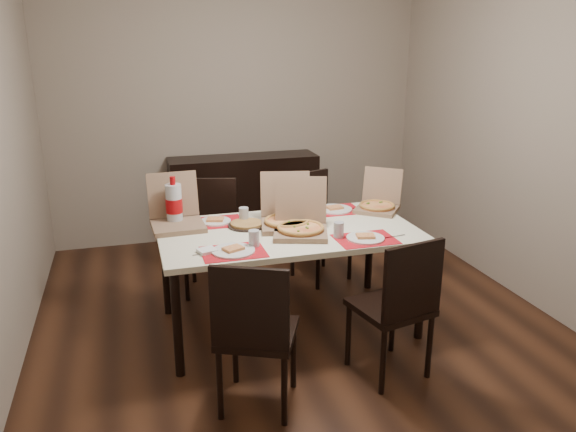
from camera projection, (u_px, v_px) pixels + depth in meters
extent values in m
cube|color=#3F2213|center=(294.00, 318.00, 4.31)|extent=(3.80, 4.00, 0.02)
cube|color=gray|center=(238.00, 114.00, 5.76)|extent=(3.80, 0.02, 2.60)
cube|color=gray|center=(526.00, 137.00, 4.43)|extent=(0.02, 4.00, 2.60)
cube|color=black|center=(244.00, 199.00, 5.80)|extent=(1.50, 0.40, 0.90)
cube|color=#F2EECC|center=(288.00, 232.00, 3.97)|extent=(1.80, 1.00, 0.04)
cylinder|color=black|center=(177.00, 325.00, 3.46)|extent=(0.06, 0.06, 0.71)
cylinder|color=black|center=(421.00, 292.00, 3.90)|extent=(0.06, 0.06, 0.71)
cylinder|color=black|center=(166.00, 271.00, 4.26)|extent=(0.06, 0.06, 0.71)
cylinder|color=black|center=(369.00, 249.00, 4.71)|extent=(0.06, 0.06, 0.71)
cube|color=black|center=(258.00, 333.00, 3.16)|extent=(0.56, 0.56, 0.04)
cube|color=black|center=(250.00, 309.00, 2.91)|extent=(0.39, 0.20, 0.46)
cylinder|color=black|center=(220.00, 385.00, 3.09)|extent=(0.04, 0.04, 0.43)
cylinder|color=black|center=(284.00, 391.00, 3.04)|extent=(0.04, 0.04, 0.43)
cylinder|color=black|center=(235.00, 351.00, 3.43)|extent=(0.04, 0.04, 0.43)
cylinder|color=black|center=(293.00, 355.00, 3.38)|extent=(0.04, 0.04, 0.43)
cube|color=black|center=(390.00, 307.00, 3.47)|extent=(0.50, 0.50, 0.04)
cube|color=black|center=(413.00, 281.00, 3.24)|extent=(0.42, 0.12, 0.46)
cylinder|color=black|center=(383.00, 362.00, 3.31)|extent=(0.04, 0.04, 0.43)
cylinder|color=black|center=(429.00, 347.00, 3.48)|extent=(0.04, 0.04, 0.43)
cylinder|color=black|center=(348.00, 335.00, 3.61)|extent=(0.04, 0.04, 0.43)
cylinder|color=black|center=(393.00, 322.00, 3.78)|extent=(0.04, 0.04, 0.43)
cube|color=black|center=(210.00, 240.00, 4.62)|extent=(0.52, 0.52, 0.04)
cube|color=black|center=(212.00, 205.00, 4.73)|extent=(0.41, 0.14, 0.46)
cylinder|color=black|center=(235.00, 259.00, 4.87)|extent=(0.04, 0.04, 0.43)
cylinder|color=black|center=(193.00, 259.00, 4.86)|extent=(0.04, 0.04, 0.43)
cylinder|color=black|center=(231.00, 275.00, 4.52)|extent=(0.04, 0.04, 0.43)
cylinder|color=black|center=(186.00, 275.00, 4.52)|extent=(0.04, 0.04, 0.43)
cube|color=black|center=(321.00, 229.00, 4.89)|extent=(0.54, 0.54, 0.04)
cube|color=black|center=(308.00, 197.00, 4.96)|extent=(0.41, 0.17, 0.46)
cylinder|color=black|center=(324.00, 245.00, 5.20)|extent=(0.04, 0.04, 0.43)
cylinder|color=black|center=(292.00, 253.00, 5.00)|extent=(0.04, 0.04, 0.43)
cylinder|color=black|center=(350.00, 256.00, 4.92)|extent=(0.04, 0.04, 0.43)
cylinder|color=black|center=(318.00, 266.00, 4.72)|extent=(0.04, 0.04, 0.43)
cube|color=red|center=(233.00, 252.00, 3.54)|extent=(0.40, 0.30, 0.00)
cylinder|color=white|center=(233.00, 251.00, 3.54)|extent=(0.27, 0.27, 0.01)
cube|color=#F7DA7B|center=(233.00, 249.00, 3.53)|extent=(0.15, 0.13, 0.02)
cylinder|color=#A9ADB4|center=(254.00, 239.00, 3.62)|extent=(0.07, 0.07, 0.11)
cube|color=#B2B2B7|center=(208.00, 253.00, 3.52)|extent=(0.20, 0.04, 0.00)
cube|color=white|center=(207.00, 250.00, 3.53)|extent=(0.13, 0.13, 0.02)
cube|color=red|center=(365.00, 239.00, 3.77)|extent=(0.40, 0.30, 0.00)
cylinder|color=white|center=(365.00, 238.00, 3.76)|extent=(0.25, 0.25, 0.01)
cube|color=#F7DA7B|center=(365.00, 236.00, 3.76)|extent=(0.14, 0.11, 0.02)
cylinder|color=#A9ADB4|center=(339.00, 230.00, 3.78)|extent=(0.07, 0.07, 0.11)
cube|color=#B2B2B7|center=(393.00, 237.00, 3.81)|extent=(0.20, 0.04, 0.00)
cube|color=red|center=(215.00, 222.00, 4.11)|extent=(0.40, 0.30, 0.00)
cylinder|color=white|center=(215.00, 221.00, 4.11)|extent=(0.23, 0.23, 0.01)
cube|color=#F7DA7B|center=(215.00, 219.00, 4.11)|extent=(0.14, 0.12, 0.02)
cylinder|color=#A9ADB4|center=(244.00, 215.00, 4.11)|extent=(0.07, 0.07, 0.11)
cube|color=#B2B2B7|center=(196.00, 223.00, 4.09)|extent=(0.20, 0.04, 0.00)
cube|color=white|center=(193.00, 221.00, 4.10)|extent=(0.13, 0.13, 0.02)
cube|color=red|center=(334.00, 210.00, 4.40)|extent=(0.40, 0.30, 0.00)
cylinder|color=white|center=(334.00, 209.00, 4.40)|extent=(0.27, 0.27, 0.01)
cube|color=#F7DA7B|center=(335.00, 207.00, 4.39)|extent=(0.13, 0.10, 0.02)
cylinder|color=#A9ADB4|center=(317.00, 207.00, 4.31)|extent=(0.07, 0.07, 0.11)
cube|color=#B2B2B7|center=(351.00, 209.00, 4.44)|extent=(0.20, 0.04, 0.00)
cube|color=white|center=(302.00, 226.00, 4.00)|extent=(0.16, 0.16, 0.02)
cube|color=#806249|center=(301.00, 232.00, 3.85)|extent=(0.45, 0.45, 0.04)
cube|color=#806249|center=(301.00, 200.00, 3.97)|extent=(0.37, 0.19, 0.33)
cylinder|color=#F7DA7B|center=(301.00, 229.00, 3.84)|extent=(0.39, 0.39, 0.02)
cube|color=#806249|center=(377.00, 209.00, 4.38)|extent=(0.43, 0.43, 0.03)
cube|color=#806249|center=(382.00, 185.00, 4.47)|extent=(0.28, 0.25, 0.28)
cylinder|color=#F7DA7B|center=(377.00, 206.00, 4.37)|extent=(0.37, 0.37, 0.02)
cube|color=#806249|center=(178.00, 226.00, 3.99)|extent=(0.38, 0.38, 0.04)
cube|color=#806249|center=(173.00, 194.00, 4.10)|extent=(0.36, 0.10, 0.32)
cube|color=#806249|center=(287.00, 225.00, 4.00)|extent=(0.43, 0.43, 0.04)
cube|color=#806249|center=(285.00, 194.00, 4.12)|extent=(0.37, 0.16, 0.33)
cylinder|color=#F7DA7B|center=(287.00, 222.00, 3.99)|extent=(0.37, 0.37, 0.02)
cylinder|color=black|center=(247.00, 225.00, 4.03)|extent=(0.27, 0.27, 0.01)
cylinder|color=#BA8B47|center=(247.00, 223.00, 4.02)|extent=(0.23, 0.23, 0.02)
imported|color=white|center=(294.00, 219.00, 4.15)|extent=(0.14, 0.14, 0.03)
cylinder|color=silver|center=(174.00, 205.00, 4.02)|extent=(0.11, 0.11, 0.30)
cylinder|color=#AE080C|center=(174.00, 205.00, 4.03)|extent=(0.12, 0.12, 0.10)
cylinder|color=#AE080C|center=(173.00, 181.00, 3.97)|extent=(0.04, 0.04, 0.06)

